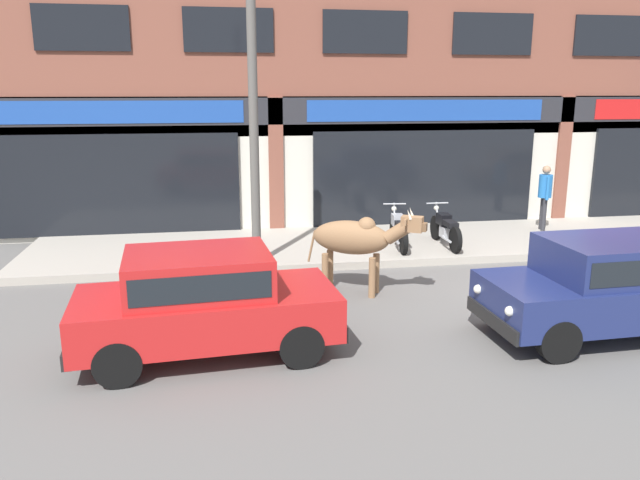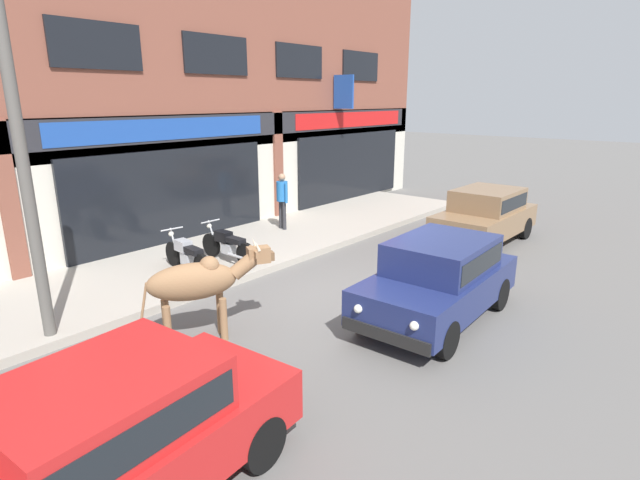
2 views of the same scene
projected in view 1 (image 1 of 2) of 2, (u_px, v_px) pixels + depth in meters
The scene contains 10 objects.
ground_plane at pixel (526, 298), 10.96m from camera, with size 90.00×90.00×0.00m, color #605E5B.
sidewalk at pixel (446, 241), 14.73m from camera, with size 19.00×3.50×0.16m, color #A8A093.
shop_building at pixel (425, 77), 15.76m from camera, with size 23.00×1.40×8.17m.
cow at pixel (356, 239), 10.98m from camera, with size 1.94×1.27×1.61m.
car_1 at pixel (608, 283), 9.11m from camera, with size 3.66×1.72×1.46m.
car_2 at pixel (204, 298), 8.44m from camera, with size 3.71×1.87×1.46m.
motorcycle_0 at pixel (399, 230), 13.76m from camera, with size 0.54×1.81×0.88m.
motorcycle_1 at pixel (445, 229), 13.86m from camera, with size 0.52×1.81×0.88m.
pedestrian at pixel (545, 191), 15.29m from camera, with size 0.32×0.49×1.60m.
utility_pole at pixel (254, 135), 11.99m from camera, with size 0.18×0.18×5.11m, color #595651.
Camera 1 is at (-5.31, -9.67, 3.57)m, focal length 35.00 mm.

